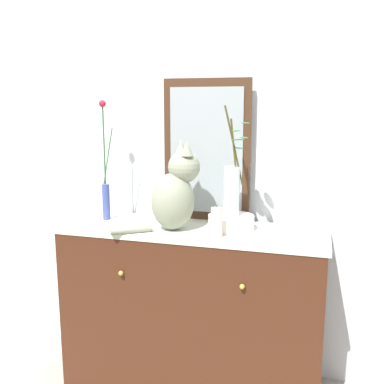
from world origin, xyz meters
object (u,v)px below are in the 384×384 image
(cat_sitting, at_px, (175,192))
(mirror_leaning, at_px, (207,151))
(vase_glass_clear, at_px, (232,187))
(vase_slim_green, at_px, (106,185))
(bowl_porcelain, at_px, (231,222))
(candle_pillar, at_px, (217,223))
(sideboard, at_px, (192,308))

(cat_sitting, bearing_deg, mirror_leaning, 66.91)
(mirror_leaning, xyz_separation_m, vase_glass_clear, (0.17, -0.16, -0.15))
(vase_slim_green, height_order, bowl_porcelain, vase_slim_green)
(mirror_leaning, distance_m, cat_sitting, 0.31)
(mirror_leaning, distance_m, vase_slim_green, 0.56)
(bowl_porcelain, bearing_deg, candle_pillar, -103.62)
(mirror_leaning, height_order, cat_sitting, mirror_leaning)
(mirror_leaning, bearing_deg, candle_pillar, -67.68)
(vase_slim_green, bearing_deg, bowl_porcelain, -0.82)
(sideboard, distance_m, cat_sitting, 0.62)
(vase_glass_clear, height_order, candle_pillar, vase_glass_clear)
(sideboard, xyz_separation_m, bowl_porcelain, (0.19, 0.03, 0.46))
(vase_slim_green, distance_m, vase_glass_clear, 0.67)
(mirror_leaning, relative_size, bowl_porcelain, 3.25)
(vase_slim_green, xyz_separation_m, bowl_porcelain, (0.67, -0.01, -0.15))
(mirror_leaning, distance_m, candle_pillar, 0.44)
(vase_slim_green, bearing_deg, mirror_leaning, 16.03)
(sideboard, bearing_deg, mirror_leaning, 81.97)
(vase_slim_green, relative_size, vase_glass_clear, 1.18)
(vase_slim_green, distance_m, bowl_porcelain, 0.69)
(cat_sitting, xyz_separation_m, vase_slim_green, (-0.41, 0.08, 0.00))
(sideboard, distance_m, bowl_porcelain, 0.50)
(cat_sitting, relative_size, vase_slim_green, 0.69)
(cat_sitting, xyz_separation_m, candle_pillar, (0.22, -0.08, -0.11))
(vase_slim_green, xyz_separation_m, candle_pillar, (0.63, -0.16, -0.12))
(sideboard, relative_size, cat_sitting, 3.05)
(sideboard, distance_m, candle_pillar, 0.53)
(sideboard, xyz_separation_m, candle_pillar, (0.15, -0.12, 0.50))
(vase_glass_clear, relative_size, candle_pillar, 3.51)
(sideboard, distance_m, mirror_leaning, 0.81)
(sideboard, height_order, vase_slim_green, vase_slim_green)
(mirror_leaning, bearing_deg, cat_sitting, -113.09)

